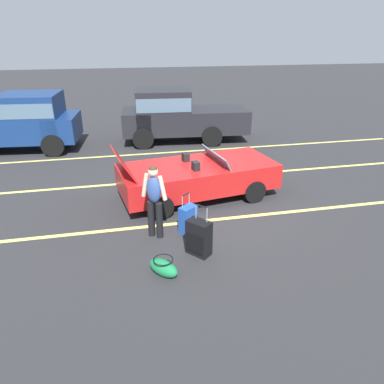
# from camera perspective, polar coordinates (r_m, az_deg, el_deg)

# --- Properties ---
(ground_plane) EXTENTS (80.00, 80.00, 0.00)m
(ground_plane) POSITION_cam_1_polar(r_m,az_deg,el_deg) (9.65, 0.91, -0.77)
(ground_plane) COLOR #28282B
(lot_line_near) EXTENTS (18.00, 0.12, 0.01)m
(lot_line_near) POSITION_cam_1_polar(r_m,az_deg,el_deg) (8.47, 2.94, -4.58)
(lot_line_near) COLOR #EAE066
(lot_line_near) RESTS_ON ground_plane
(lot_line_mid) EXTENTS (18.00, 0.12, 0.01)m
(lot_line_mid) POSITION_cam_1_polar(r_m,az_deg,el_deg) (10.85, -0.66, 2.18)
(lot_line_mid) COLOR #EAE066
(lot_line_mid) RESTS_ON ground_plane
(lot_line_far) EXTENTS (18.00, 0.12, 0.01)m
(lot_line_far) POSITION_cam_1_polar(r_m,az_deg,el_deg) (13.35, -2.94, 6.46)
(lot_line_far) COLOR #EAE066
(lot_line_far) RESTS_ON ground_plane
(convertible_car) EXTENTS (4.42, 2.39, 1.50)m
(convertible_car) POSITION_cam_1_polar(r_m,az_deg,el_deg) (9.48, 2.05, 2.66)
(convertible_car) COLOR red
(convertible_car) RESTS_ON ground_plane
(suitcase_large_black) EXTENTS (0.53, 0.55, 1.06)m
(suitcase_large_black) POSITION_cam_1_polar(r_m,az_deg,el_deg) (7.07, 1.10, -7.41)
(suitcase_large_black) COLOR black
(suitcase_large_black) RESTS_ON ground_plane
(suitcase_medium_bright) EXTENTS (0.46, 0.43, 0.91)m
(suitcase_medium_bright) POSITION_cam_1_polar(r_m,az_deg,el_deg) (7.86, -0.61, -4.41)
(suitcase_medium_bright) COLOR #1E479E
(suitcase_medium_bright) RESTS_ON ground_plane
(duffel_bag) EXTENTS (0.64, 0.68, 0.34)m
(duffel_bag) POSITION_cam_1_polar(r_m,az_deg,el_deg) (6.64, -4.64, -12.06)
(duffel_bag) COLOR #19723F
(duffel_bag) RESTS_ON ground_plane
(traveler_person) EXTENTS (0.55, 0.41, 1.65)m
(traveler_person) POSITION_cam_1_polar(r_m,az_deg,el_deg) (7.45, -6.13, -0.93)
(traveler_person) COLOR black
(traveler_person) RESTS_ON ground_plane
(parked_pickup_truck_near) EXTENTS (5.15, 2.41, 2.10)m
(parked_pickup_truck_near) POSITION_cam_1_polar(r_m,az_deg,el_deg) (14.79, -26.13, 10.25)
(parked_pickup_truck_near) COLOR navy
(parked_pickup_truck_near) RESTS_ON ground_plane
(parked_pickup_truck_far) EXTENTS (5.14, 2.37, 2.10)m
(parked_pickup_truck_far) POSITION_cam_1_polar(r_m,az_deg,el_deg) (14.53, -2.78, 12.45)
(parked_pickup_truck_far) COLOR black
(parked_pickup_truck_far) RESTS_ON ground_plane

